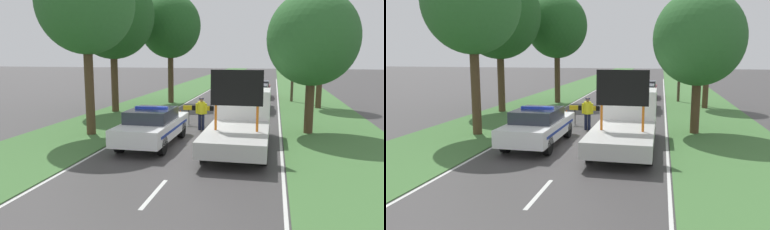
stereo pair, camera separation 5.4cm
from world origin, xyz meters
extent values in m
plane|color=#3D3A3A|center=(0.00, 0.00, 0.00)|extent=(160.00, 160.00, 0.00)
cube|color=silver|center=(0.00, -5.47, 0.00)|extent=(0.12, 2.17, 0.01)
cube|color=silver|center=(0.00, 0.97, 0.00)|extent=(0.12, 2.17, 0.01)
cube|color=silver|center=(0.00, 7.40, 0.00)|extent=(0.12, 2.17, 0.01)
cube|color=silver|center=(0.00, 13.84, 0.00)|extent=(0.12, 2.17, 0.01)
cube|color=silver|center=(0.00, 20.27, 0.00)|extent=(0.12, 2.17, 0.01)
cube|color=silver|center=(0.00, 26.71, 0.00)|extent=(0.12, 2.17, 0.01)
cube|color=silver|center=(0.00, 33.14, 0.00)|extent=(0.12, 2.17, 0.01)
cube|color=silver|center=(0.00, 39.58, 0.00)|extent=(0.12, 2.17, 0.01)
cube|color=silver|center=(-3.36, 11.20, 0.00)|extent=(0.10, 61.25, 0.01)
cube|color=silver|center=(3.36, 11.20, 0.00)|extent=(0.10, 61.25, 0.01)
cube|color=#427038|center=(-5.79, 20.00, 0.01)|extent=(4.66, 120.00, 0.03)
cube|color=#427038|center=(5.79, 20.00, 0.01)|extent=(4.66, 120.00, 0.03)
cube|color=white|center=(-1.73, -0.28, 0.68)|extent=(1.87, 4.77, 0.64)
cube|color=#282D38|center=(-1.73, -0.42, 1.24)|extent=(1.65, 2.20, 0.47)
cylinder|color=black|center=(-2.54, 1.20, 0.36)|extent=(0.24, 0.73, 0.73)
cylinder|color=black|center=(-0.91, 1.20, 0.36)|extent=(0.24, 0.73, 0.73)
cylinder|color=black|center=(-2.54, -1.76, 0.36)|extent=(0.24, 0.73, 0.73)
cylinder|color=black|center=(-0.91, -1.76, 0.36)|extent=(0.24, 0.73, 0.73)
cube|color=#1E38C6|center=(-1.73, -0.42, 1.53)|extent=(1.31, 0.24, 0.10)
cube|color=#193399|center=(-1.73, -0.28, 0.72)|extent=(1.88, 3.91, 0.10)
cube|color=black|center=(-1.73, 2.15, 0.62)|extent=(1.03, 0.08, 0.38)
cube|color=white|center=(1.73, 1.81, 1.25)|extent=(2.26, 2.13, 1.74)
cube|color=#232833|center=(1.73, 2.85, 1.56)|extent=(1.92, 0.04, 0.76)
cube|color=#B2B2AD|center=(1.73, -1.36, 0.66)|extent=(2.26, 4.20, 0.56)
cylinder|color=#D16619|center=(0.99, -1.36, 1.39)|extent=(0.09, 0.09, 0.90)
cylinder|color=#D16619|center=(2.46, -1.36, 1.39)|extent=(0.09, 0.09, 0.90)
cube|color=black|center=(1.73, -1.36, 2.47)|extent=(1.84, 0.12, 1.26)
cylinder|color=black|center=(0.72, 1.81, 0.38)|extent=(0.24, 0.77, 0.77)
cylinder|color=black|center=(2.74, 1.81, 0.38)|extent=(0.24, 0.77, 0.77)
cylinder|color=black|center=(0.72, -2.19, 0.38)|extent=(0.24, 0.77, 0.77)
cylinder|color=black|center=(2.74, -2.19, 0.38)|extent=(0.24, 0.77, 0.77)
cylinder|color=black|center=(-1.25, 4.11, 0.39)|extent=(0.07, 0.07, 0.78)
cylinder|color=black|center=(0.96, 4.11, 0.39)|extent=(0.07, 0.07, 0.78)
cube|color=yellow|center=(-1.30, 4.11, 0.90)|extent=(0.46, 0.08, 0.24)
cube|color=black|center=(-0.84, 4.11, 0.90)|extent=(0.46, 0.08, 0.24)
cube|color=yellow|center=(-0.38, 4.11, 0.90)|extent=(0.46, 0.08, 0.24)
cube|color=black|center=(0.08, 4.11, 0.90)|extent=(0.46, 0.08, 0.24)
cube|color=yellow|center=(0.54, 4.11, 0.90)|extent=(0.46, 0.08, 0.24)
cube|color=black|center=(1.00, 4.11, 0.90)|extent=(0.46, 0.08, 0.24)
cylinder|color=#191E38|center=(-0.46, 3.04, 0.39)|extent=(0.15, 0.15, 0.78)
cylinder|color=#191E38|center=(-0.29, 3.04, 0.39)|extent=(0.15, 0.15, 0.78)
cylinder|color=yellow|center=(-0.38, 3.04, 1.07)|extent=(0.36, 0.36, 0.58)
cylinder|color=yellow|center=(-0.60, 3.04, 1.04)|extent=(0.12, 0.12, 0.50)
cylinder|color=yellow|center=(-0.15, 3.04, 1.04)|extent=(0.12, 0.12, 0.50)
sphere|color=#A57A5B|center=(-0.38, 3.04, 1.46)|extent=(0.20, 0.20, 0.20)
cylinder|color=#141933|center=(-0.38, 3.04, 1.52)|extent=(0.23, 0.23, 0.05)
cylinder|color=#232326|center=(0.48, 3.71, 0.43)|extent=(0.16, 0.16, 0.87)
cylinder|color=#232326|center=(0.66, 3.71, 0.43)|extent=(0.16, 0.16, 0.87)
cylinder|color=#B2AD9E|center=(0.57, 3.71, 1.19)|extent=(0.40, 0.40, 0.65)
cylinder|color=#B2AD9E|center=(0.32, 3.71, 1.16)|extent=(0.13, 0.13, 0.55)
cylinder|color=#B2AD9E|center=(0.82, 3.71, 1.16)|extent=(0.13, 0.13, 0.55)
sphere|color=tan|center=(0.57, 3.71, 1.63)|extent=(0.22, 0.22, 0.22)
cube|color=black|center=(-1.90, 4.92, 0.01)|extent=(0.49, 0.49, 0.03)
cone|color=orange|center=(-1.90, 4.92, 0.35)|extent=(0.41, 0.41, 0.64)
cylinder|color=white|center=(-1.90, 4.92, 0.38)|extent=(0.23, 0.23, 0.09)
cube|color=black|center=(1.31, 4.25, 0.01)|extent=(0.50, 0.50, 0.03)
cone|color=orange|center=(1.31, 4.25, 0.36)|extent=(0.43, 0.43, 0.66)
cylinder|color=white|center=(1.31, 4.25, 0.39)|extent=(0.24, 0.24, 0.09)
cube|color=silver|center=(1.82, 10.41, 0.71)|extent=(1.76, 4.64, 0.73)
cube|color=#282D38|center=(1.82, 10.28, 1.36)|extent=(1.55, 2.13, 0.58)
cylinder|color=black|center=(1.06, 11.85, 0.35)|extent=(0.24, 0.69, 0.69)
cylinder|color=black|center=(2.59, 11.85, 0.35)|extent=(0.24, 0.69, 0.69)
cylinder|color=black|center=(1.06, 8.98, 0.35)|extent=(0.24, 0.69, 0.69)
cylinder|color=black|center=(2.59, 8.98, 0.35)|extent=(0.24, 0.69, 0.69)
cube|color=maroon|center=(1.81, 17.48, 0.64)|extent=(1.79, 3.92, 0.62)
cube|color=#282D38|center=(1.81, 17.36, 1.18)|extent=(1.58, 1.80, 0.47)
cylinder|color=black|center=(1.04, 18.70, 0.33)|extent=(0.24, 0.66, 0.66)
cylinder|color=black|center=(2.59, 18.70, 0.33)|extent=(0.24, 0.66, 0.66)
cylinder|color=black|center=(1.04, 16.27, 0.33)|extent=(0.24, 0.66, 0.66)
cylinder|color=black|center=(2.59, 16.27, 0.33)|extent=(0.24, 0.66, 0.66)
cylinder|color=#4C3823|center=(4.61, 3.26, 1.41)|extent=(0.40, 0.40, 2.82)
ellipsoid|color=#2D662D|center=(4.61, 3.26, 4.33)|extent=(4.04, 4.04, 4.24)
cylinder|color=#4C3823|center=(5.97, 11.83, 1.59)|extent=(0.38, 0.38, 3.18)
ellipsoid|color=#235623|center=(5.97, 11.83, 4.40)|extent=(3.25, 3.25, 3.41)
cylinder|color=#4C3823|center=(-6.79, 7.51, 2.04)|extent=(0.43, 0.43, 4.08)
ellipsoid|color=#235623|center=(-6.79, 7.51, 6.00)|extent=(5.13, 5.13, 5.38)
cylinder|color=#4C3823|center=(-4.52, 12.50, 1.99)|extent=(0.41, 0.41, 3.98)
ellipsoid|color=#235623|center=(-4.52, 12.50, 5.64)|extent=(4.44, 4.44, 4.66)
cylinder|color=#4C3823|center=(-5.07, 0.92, 2.12)|extent=(0.41, 0.41, 4.24)
ellipsoid|color=#2D662D|center=(-5.07, 0.92, 5.84)|extent=(4.25, 4.25, 4.47)
cylinder|color=#473828|center=(4.36, 15.04, 3.84)|extent=(0.20, 0.20, 7.68)
cube|color=#473828|center=(4.36, 15.04, 6.91)|extent=(1.20, 0.10, 0.10)
camera|label=1|loc=(2.98, -14.43, 3.65)|focal=35.00mm
camera|label=2|loc=(3.03, -14.42, 3.65)|focal=35.00mm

